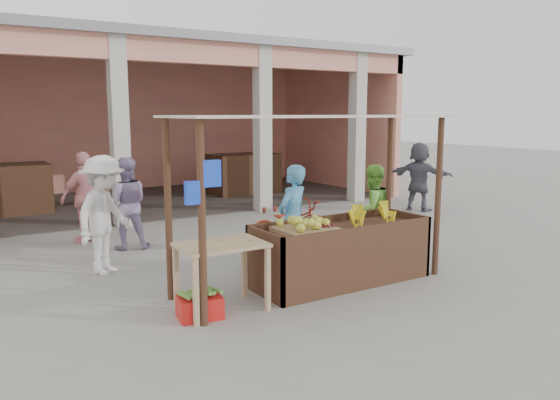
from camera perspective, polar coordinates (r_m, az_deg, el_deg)
ground at (r=7.74m, az=3.42°, el=-9.12°), size 60.00×60.00×0.00m
market_building at (r=15.52m, az=-16.11°, el=9.78°), size 14.40×6.40×4.20m
fruit_stall at (r=7.91m, az=6.41°, el=-5.73°), size 2.60×0.95×0.80m
stall_awning at (r=7.40m, az=3.20°, el=5.68°), size 4.09×1.35×2.39m
banana_heap at (r=8.21m, az=9.44°, el=-1.72°), size 1.03×0.56×0.19m
melon_tray at (r=7.49m, az=2.75°, el=-2.62°), size 0.79×0.68×0.21m
berry_heap at (r=7.61m, az=4.90°, el=-2.71°), size 0.40×0.33×0.13m
side_table at (r=6.71m, az=-6.13°, el=-5.70°), size 1.07×0.73×0.85m
papaya_pile at (r=6.65m, az=-6.17°, el=-3.62°), size 0.76×0.44×0.22m
red_crate at (r=6.67m, az=-8.39°, el=-11.02°), size 0.56×0.44×0.26m
plantain_bundle at (r=6.62m, az=-8.43°, el=-9.64°), size 0.38×0.27×0.08m
produce_sacks at (r=13.36m, az=-1.08°, el=-0.07°), size 0.77×0.48×0.58m
vendor_blue at (r=8.21m, az=1.33°, el=-1.67°), size 0.80×0.71×1.77m
vendor_green at (r=9.34m, az=9.58°, el=-0.85°), size 0.81×0.49×1.65m
motorcycle at (r=9.86m, az=1.10°, el=-2.43°), size 0.77×1.76×0.89m
shopper_a at (r=8.59m, az=-17.93°, el=-1.04°), size 1.34×1.30×1.94m
shopper_b at (r=10.80m, az=-19.59°, el=0.56°), size 1.19×0.87×1.83m
shopper_d at (r=13.98m, az=14.34°, el=2.58°), size 1.24×1.80×1.80m
shopper_f at (r=10.06m, az=-15.83°, el=0.07°), size 0.98×0.72×1.80m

